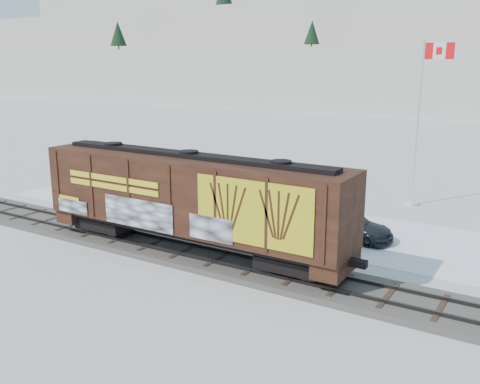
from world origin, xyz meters
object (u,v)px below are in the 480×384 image
Objects in this scene: hopper_railcar at (190,197)px; car_dark at (348,225)px; flagpole at (418,148)px; car_white at (230,211)px; car_silver at (263,207)px.

hopper_railcar is 8.95m from car_dark.
flagpole reaches higher than car_white.
flagpole is at bearing -15.13° from car_white.
car_silver is (-0.25, 7.53, -2.29)m from hopper_railcar.
car_white is 0.83× the size of car_dark.
car_dark is (5.72, -0.82, 0.01)m from car_silver.
hopper_railcar is 3.93× the size of car_white.
car_dark reaches higher than car_white.
hopper_railcar reaches higher than car_dark.
car_dark is at bearing -98.20° from flagpole.
car_silver is (-6.99, -8.02, -3.13)m from flagpole.
hopper_railcar is at bearing 167.01° from car_silver.
flagpole is 2.14× the size of car_dark.
car_white is (-1.17, -1.80, -0.03)m from car_silver.
car_white is at bearing 103.28° from car_dark.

